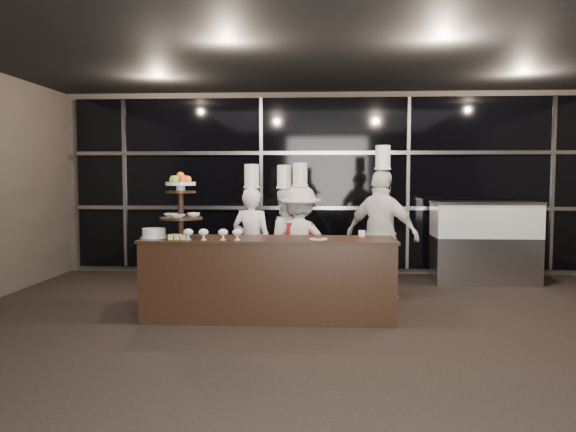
# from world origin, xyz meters

# --- Properties ---
(room) EXTENTS (10.00, 10.00, 10.00)m
(room) POSITION_xyz_m (0.00, 0.00, 1.50)
(room) COLOR black
(room) RESTS_ON ground
(window_wall) EXTENTS (8.60, 0.10, 2.80)m
(window_wall) POSITION_xyz_m (0.00, 4.94, 1.50)
(window_wall) COLOR black
(window_wall) RESTS_ON ground
(buffet_counter) EXTENTS (2.84, 0.74, 0.92)m
(buffet_counter) POSITION_xyz_m (-0.81, 1.94, 0.47)
(buffet_counter) COLOR black
(buffet_counter) RESTS_ON ground
(display_stand) EXTENTS (0.48, 0.48, 0.74)m
(display_stand) POSITION_xyz_m (-1.81, 1.94, 1.34)
(display_stand) COLOR black
(display_stand) RESTS_ON buffet_counter
(compotes) EXTENTS (0.65, 0.11, 0.12)m
(compotes) POSITION_xyz_m (-1.40, 1.72, 1.00)
(compotes) COLOR silver
(compotes) RESTS_ON buffet_counter
(layer_cake) EXTENTS (0.30, 0.30, 0.11)m
(layer_cake) POSITION_xyz_m (-2.11, 1.89, 0.97)
(layer_cake) COLOR white
(layer_cake) RESTS_ON buffet_counter
(pastry_squares) EXTENTS (0.20, 0.13, 0.05)m
(pastry_squares) POSITION_xyz_m (-1.80, 1.78, 0.95)
(pastry_squares) COLOR #DFD06D
(pastry_squares) RESTS_ON buffet_counter
(small_plate) EXTENTS (0.20, 0.20, 0.05)m
(small_plate) POSITION_xyz_m (-0.25, 1.84, 0.94)
(small_plate) COLOR white
(small_plate) RESTS_ON buffet_counter
(chef_cup) EXTENTS (0.08, 0.08, 0.07)m
(chef_cup) POSITION_xyz_m (0.25, 2.19, 0.96)
(chef_cup) COLOR white
(chef_cup) RESTS_ON buffet_counter
(display_case) EXTENTS (1.56, 0.68, 1.24)m
(display_case) POSITION_xyz_m (2.27, 4.30, 0.69)
(display_case) COLOR #A5A5AA
(display_case) RESTS_ON ground
(chef_a) EXTENTS (0.62, 0.49, 1.77)m
(chef_a) POSITION_xyz_m (-1.12, 2.90, 0.77)
(chef_a) COLOR white
(chef_a) RESTS_ON ground
(chef_b) EXTENTS (0.83, 0.72, 1.76)m
(chef_b) POSITION_xyz_m (-0.71, 3.09, 0.75)
(chef_b) COLOR silver
(chef_b) RESTS_ON ground
(chef_c) EXTENTS (1.03, 0.67, 1.79)m
(chef_c) POSITION_xyz_m (-0.49, 2.95, 0.76)
(chef_c) COLOR silver
(chef_c) RESTS_ON ground
(chef_d) EXTENTS (1.07, 0.89, 2.01)m
(chef_d) POSITION_xyz_m (0.56, 2.90, 0.87)
(chef_d) COLOR white
(chef_d) RESTS_ON ground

